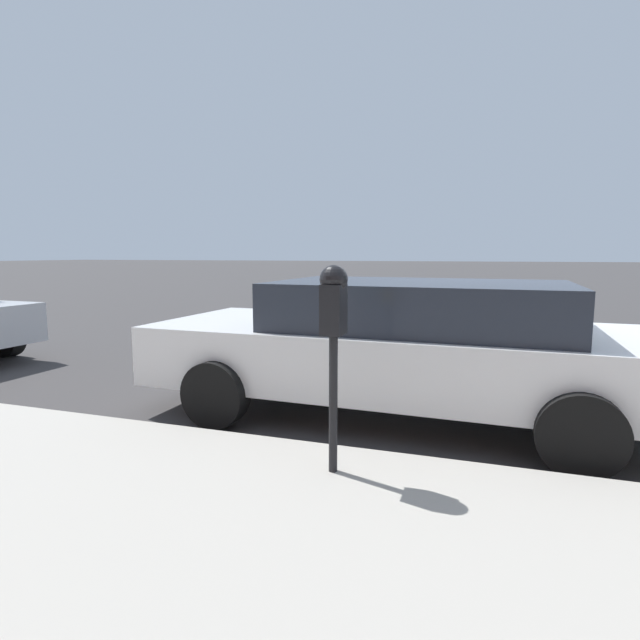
% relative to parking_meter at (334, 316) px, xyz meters
% --- Properties ---
extents(ground_plane, '(220.00, 220.00, 0.00)m').
position_rel_parking_meter_xyz_m(ground_plane, '(2.67, -0.90, -1.22)').
color(ground_plane, '#3D3A3A').
extents(parking_meter, '(0.21, 0.19, 1.44)m').
position_rel_parking_meter_xyz_m(parking_meter, '(0.00, 0.00, 0.00)').
color(parking_meter, black).
rests_on(parking_meter, sidewalk).
extents(car_white, '(2.28, 5.04, 1.36)m').
position_rel_parking_meter_xyz_m(car_white, '(1.77, -0.21, -0.48)').
color(car_white, silver).
rests_on(car_white, ground_plane).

